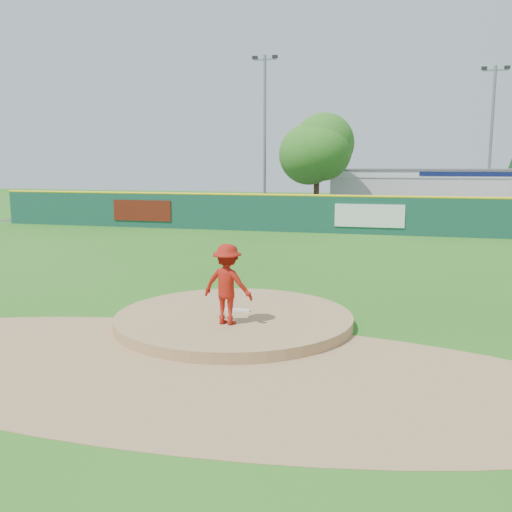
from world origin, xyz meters
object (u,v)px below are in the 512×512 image
(van, at_px, (422,210))
(light_pole_left, at_px, (265,129))
(deciduous_tree, at_px, (317,150))
(pitcher, at_px, (227,284))
(light_pole_right, at_px, (491,135))
(pool_building_grp, at_px, (439,191))
(playground_slide, at_px, (124,205))

(van, relative_size, light_pole_left, 0.50)
(deciduous_tree, xyz_separation_m, light_pole_left, (-4.00, 2.00, 1.50))
(deciduous_tree, height_order, light_pole_left, light_pole_left)
(pitcher, distance_m, van, 26.23)
(van, height_order, light_pole_left, light_pole_left)
(pitcher, height_order, light_pole_left, light_pole_left)
(pitcher, bearing_deg, deciduous_tree, -77.09)
(van, bearing_deg, light_pole_right, -41.62)
(pitcher, xyz_separation_m, pool_building_grp, (5.90, 32.78, 0.54))
(pitcher, bearing_deg, light_pole_left, -69.36)
(light_pole_left, bearing_deg, pitcher, -77.62)
(pool_building_grp, height_order, light_pole_right, light_pole_right)
(playground_slide, xyz_separation_m, deciduous_tree, (13.26, 1.23, 3.71))
(pool_building_grp, distance_m, playground_slide, 22.81)
(pitcher, distance_m, deciduous_tree, 26.10)
(pitcher, relative_size, pool_building_grp, 0.12)
(playground_slide, bearing_deg, deciduous_tree, 5.29)
(pitcher, height_order, deciduous_tree, deciduous_tree)
(light_pole_left, height_order, light_pole_right, light_pole_left)
(light_pole_right, bearing_deg, playground_slide, -167.84)
(pitcher, relative_size, light_pole_right, 0.18)
(pool_building_grp, bearing_deg, light_pole_right, -44.95)
(deciduous_tree, bearing_deg, pool_building_grp, 41.16)
(playground_slide, bearing_deg, light_pole_left, 19.21)
(pitcher, xyz_separation_m, van, (4.59, 25.82, -0.34))
(deciduous_tree, bearing_deg, light_pole_left, 153.43)
(deciduous_tree, xyz_separation_m, light_pole_right, (11.00, 4.00, 0.99))
(van, height_order, deciduous_tree, deciduous_tree)
(pitcher, xyz_separation_m, light_pole_right, (8.90, 29.79, 4.42))
(pool_building_grp, relative_size, light_pole_right, 1.52)
(pitcher, height_order, van, pitcher)
(van, xyz_separation_m, light_pole_left, (-10.69, 1.97, 5.26))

